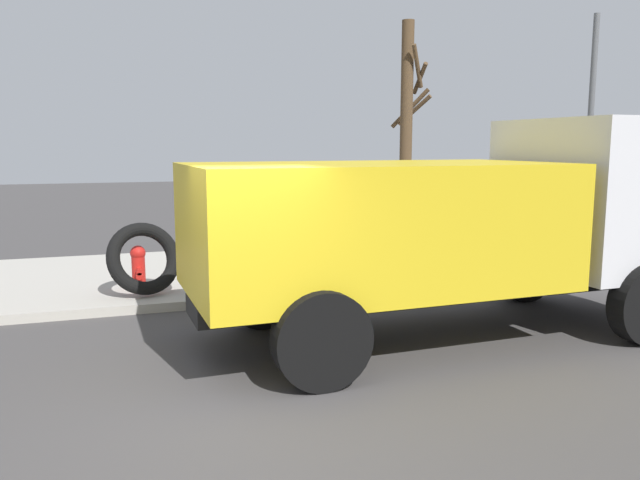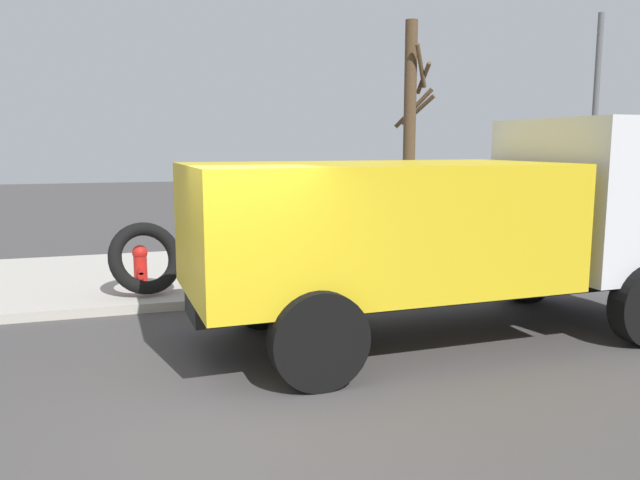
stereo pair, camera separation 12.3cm
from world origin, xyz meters
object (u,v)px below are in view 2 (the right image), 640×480
dump_truck_yellow (461,220)px  street_light_pole (593,142)px  fire_hydrant (140,266)px  bare_tree (410,136)px  loose_tire (146,258)px

dump_truck_yellow → street_light_pole: bearing=32.7°
fire_hydrant → bare_tree: bearing=17.0°
bare_tree → dump_truck_yellow: bearing=-108.5°
loose_tire → dump_truck_yellow: dump_truck_yellow is taller
dump_truck_yellow → street_light_pole: street_light_pole is taller
fire_hydrant → dump_truck_yellow: 5.56m
bare_tree → street_light_pole: (2.96, -2.32, -0.14)m
bare_tree → street_light_pole: 3.76m
street_light_pole → loose_tire: bearing=179.4°
fire_hydrant → bare_tree: size_ratio=0.15×
bare_tree → fire_hydrant: bearing=-163.0°
fire_hydrant → dump_truck_yellow: bearing=-40.7°
loose_tire → bare_tree: bare_tree is taller
loose_tire → bare_tree: size_ratio=0.24×
loose_tire → street_light_pole: size_ratio=0.24×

